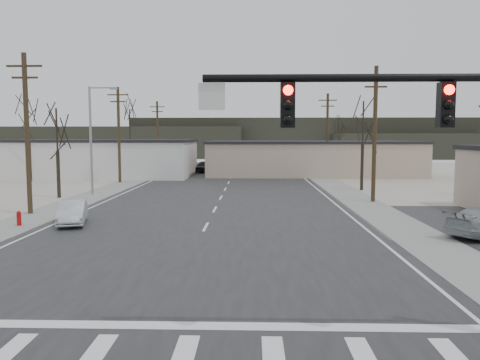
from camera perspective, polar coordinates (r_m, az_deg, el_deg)
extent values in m
plane|color=silver|center=(17.67, -6.84, -10.81)|extent=(140.00, 140.00, 0.00)
cube|color=#232426|center=(32.26, -2.96, -3.36)|extent=(18.00, 110.00, 0.05)
cube|color=#232426|center=(17.67, -6.84, -10.75)|extent=(90.00, 10.00, 0.04)
cube|color=gray|center=(39.36, -17.95, -2.02)|extent=(3.00, 90.00, 0.06)
cube|color=gray|center=(37.98, 13.83, -2.18)|extent=(3.00, 90.00, 0.06)
cylinder|color=black|center=(11.10, 18.02, 11.76)|extent=(8.40, 0.18, 0.18)
cube|color=black|center=(11.44, 23.77, 8.36)|extent=(0.32, 0.30, 1.00)
cube|color=black|center=(10.64, 5.81, 9.04)|extent=(0.32, 0.30, 1.00)
sphere|color=#FF0C05|center=(11.31, 24.16, 10.01)|extent=(0.22, 0.22, 0.22)
sphere|color=#FF0C05|center=(10.50, 5.90, 10.84)|extent=(0.22, 0.22, 0.22)
cube|color=silver|center=(10.67, -3.47, 10.13)|extent=(0.60, 0.04, 0.60)
cylinder|color=#A50C0C|center=(28.23, -25.34, -4.45)|extent=(0.24, 0.24, 0.70)
sphere|color=#A50C0C|center=(28.17, -25.37, -3.65)|extent=(0.24, 0.24, 0.24)
cube|color=silver|center=(59.80, -16.51, 2.45)|extent=(22.00, 12.00, 4.20)
cube|color=black|center=(59.74, -16.57, 4.61)|extent=(22.30, 12.30, 0.30)
cube|color=tan|center=(61.32, 8.56, 2.58)|extent=(26.00, 14.00, 4.00)
cube|color=black|center=(61.25, 8.59, 4.59)|extent=(26.30, 14.30, 0.30)
cylinder|color=#43331F|center=(32.02, -24.52, 5.04)|extent=(0.30, 0.30, 10.00)
cube|color=#43331F|center=(32.31, -24.81, 12.50)|extent=(2.20, 0.12, 0.12)
cube|color=#43331F|center=(32.22, -24.76, 11.27)|extent=(1.60, 0.12, 0.12)
cylinder|color=#43331F|center=(50.76, -14.55, 5.29)|extent=(0.30, 0.30, 10.00)
cube|color=#43331F|center=(50.95, -14.66, 10.02)|extent=(2.20, 0.12, 0.12)
cube|color=#43331F|center=(50.89, -14.64, 9.24)|extent=(1.60, 0.12, 0.12)
cylinder|color=#43331F|center=(70.20, -10.01, 5.36)|extent=(0.30, 0.30, 10.00)
cube|color=#43331F|center=(70.34, -10.07, 8.78)|extent=(2.20, 0.12, 0.12)
cube|color=#43331F|center=(70.30, -10.06, 8.21)|extent=(1.60, 0.12, 0.12)
cylinder|color=#43331F|center=(35.93, 16.09, 5.30)|extent=(0.30, 0.30, 10.00)
cube|color=#43331F|center=(36.18, 16.27, 11.96)|extent=(2.20, 0.12, 0.12)
cube|color=#43331F|center=(36.11, 16.24, 10.86)|extent=(1.60, 0.12, 0.12)
cylinder|color=#43331F|center=(57.50, 10.58, 5.36)|extent=(0.30, 0.30, 10.00)
cube|color=#43331F|center=(57.65, 10.65, 9.54)|extent=(2.20, 0.12, 0.12)
cube|color=#43331F|center=(57.61, 10.64, 8.85)|extent=(1.60, 0.12, 0.12)
cylinder|color=gray|center=(41.08, -17.72, 4.54)|extent=(0.20, 0.20, 9.00)
cylinder|color=gray|center=(40.96, -16.56, 10.73)|extent=(2.00, 0.12, 0.12)
cube|color=gray|center=(40.66, -15.19, 10.74)|extent=(0.60, 0.25, 0.18)
cylinder|color=black|center=(40.05, -21.26, 0.65)|extent=(0.28, 0.28, 3.75)
cylinder|color=black|center=(39.93, -21.43, 5.48)|extent=(0.14, 0.14, 3.75)
cylinder|color=black|center=(44.03, 14.65, 1.56)|extent=(0.28, 0.28, 4.25)
cylinder|color=black|center=(43.95, 14.77, 6.54)|extent=(0.14, 0.14, 4.25)
cylinder|color=black|center=(64.98, -13.20, 2.88)|extent=(0.28, 0.28, 4.50)
cylinder|color=black|center=(64.94, -13.27, 6.45)|extent=(0.14, 0.14, 4.50)
cylinder|color=black|center=(69.97, 11.84, 2.87)|extent=(0.28, 0.28, 4.00)
cylinder|color=black|center=(69.92, 11.89, 5.82)|extent=(0.14, 0.14, 4.00)
cylinder|color=black|center=(56.46, -24.21, 2.19)|extent=(0.28, 0.28, 4.50)
cylinder|color=black|center=(56.42, -24.37, 6.30)|extent=(0.14, 0.14, 4.50)
cube|color=#333026|center=(115.09, -17.53, 4.42)|extent=(70.00, 18.00, 7.00)
cube|color=#333026|center=(113.48, 7.90, 5.11)|extent=(80.00, 18.00, 9.00)
cube|color=#333026|center=(116.89, 25.58, 3.78)|extent=(60.00, 18.00, 5.50)
imported|color=silver|center=(27.69, -19.74, -3.73)|extent=(2.37, 4.12, 1.28)
imported|color=black|center=(61.04, -2.03, 1.44)|extent=(2.54, 4.95, 1.37)
imported|color=black|center=(63.65, -4.41, 1.66)|extent=(2.58, 4.78, 1.54)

